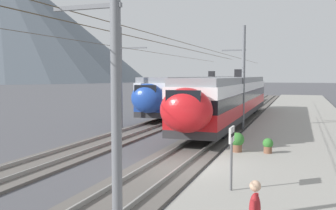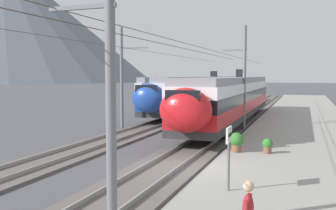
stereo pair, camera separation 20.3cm
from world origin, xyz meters
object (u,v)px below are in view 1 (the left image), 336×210
catenary_mast_west (112,67)px  catenary_mast_mid (242,76)px  potted_plant_platform_edge (268,145)px  potted_plant_by_shelter (237,141)px  catenary_mast_far_side (122,75)px  train_near_platform (230,97)px  platform_sign (232,144)px  train_far_track (201,91)px

catenary_mast_west → catenary_mast_mid: 19.69m
potted_plant_platform_edge → potted_plant_by_shelter: bearing=97.0°
catenary_mast_mid → catenary_mast_far_side: 8.86m
train_near_platform → catenary_mast_far_side: catenary_mast_far_side is taller
catenary_mast_mid → potted_plant_by_shelter: catenary_mast_mid is taller
train_near_platform → potted_plant_platform_edge: train_near_platform is taller
catenary_mast_west → platform_sign: catenary_mast_west is taller
train_near_platform → potted_plant_by_shelter: train_near_platform is taller
platform_sign → train_near_platform: bearing=10.2°
train_far_track → catenary_mast_mid: 16.44m
platform_sign → potted_plant_by_shelter: platform_sign is taller
train_near_platform → catenary_mast_west: bearing=-176.6°
potted_plant_by_shelter → train_far_track: bearing=18.4°
potted_plant_platform_edge → train_near_platform: bearing=18.3°
train_far_track → catenary_mast_far_side: 16.74m
potted_plant_platform_edge → catenary_mast_mid: bearing=16.1°
catenary_mast_mid → potted_plant_by_shelter: size_ratio=48.64×
platform_sign → potted_plant_by_shelter: (6.17, 0.80, -0.97)m
train_near_platform → potted_plant_platform_edge: (-11.88, -3.93, -1.51)m
train_near_platform → platform_sign: 18.53m
catenary_mast_west → platform_sign: (4.30, -1.96, -2.36)m
train_near_platform → platform_sign: size_ratio=12.72×
potted_plant_platform_edge → catenary_mast_west: bearing=166.3°
train_near_platform → catenary_mast_far_side: bearing=121.6°
catenary_mast_west → catenary_mast_far_side: (17.99, 8.70, -0.16)m
platform_sign → potted_plant_platform_edge: bearing=-5.7°
platform_sign → catenary_mast_west: bearing=155.5°
platform_sign → catenary_mast_far_side: bearing=37.9°
train_far_track → platform_sign: train_far_track is taller
platform_sign → potted_plant_platform_edge: platform_sign is taller
train_near_platform → potted_plant_by_shelter: bearing=-168.3°
train_near_platform → catenary_mast_west: (-22.53, -1.33, 1.96)m
catenary_mast_far_side → platform_sign: (-13.69, -10.66, -2.20)m
catenary_mast_far_side → potted_plant_platform_edge: 13.87m
catenary_mast_mid → potted_plant_platform_edge: catenary_mast_mid is taller
potted_plant_by_shelter → platform_sign: bearing=-172.6°
potted_plant_platform_edge → potted_plant_by_shelter: 1.45m
train_far_track → potted_plant_platform_edge: bearing=-158.4°
train_near_platform → catenary_mast_mid: bearing=-155.0°
potted_plant_platform_edge → train_far_track: bearing=21.6°
train_near_platform → train_far_track: 13.22m
potted_plant_by_shelter → catenary_mast_far_side: bearing=52.7°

